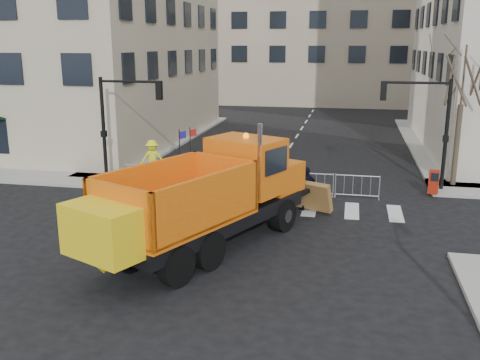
% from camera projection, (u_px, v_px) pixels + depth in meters
% --- Properties ---
extents(ground, '(120.00, 120.00, 0.00)m').
position_uv_depth(ground, '(225.00, 250.00, 18.62)').
color(ground, black).
rests_on(ground, ground).
extents(sidewalk_back, '(64.00, 5.00, 0.15)m').
position_uv_depth(sidewalk_back, '(265.00, 186.00, 26.66)').
color(sidewalk_back, gray).
rests_on(sidewalk_back, ground).
extents(building_far, '(30.00, 18.00, 24.00)m').
position_uv_depth(building_far, '(324.00, 0.00, 64.90)').
color(building_far, tan).
rests_on(building_far, ground).
extents(traffic_light_left, '(0.18, 0.18, 5.40)m').
position_uv_depth(traffic_light_left, '(104.00, 132.00, 26.65)').
color(traffic_light_left, black).
rests_on(traffic_light_left, ground).
extents(traffic_light_right, '(0.18, 0.18, 5.40)m').
position_uv_depth(traffic_light_right, '(446.00, 137.00, 25.26)').
color(traffic_light_right, black).
rests_on(traffic_light_right, ground).
extents(crowd_barriers, '(12.60, 0.60, 1.10)m').
position_uv_depth(crowd_barriers, '(246.00, 180.00, 25.83)').
color(crowd_barriers, '#9EA0A5').
rests_on(crowd_barriers, ground).
extents(street_tree, '(3.00, 3.00, 7.50)m').
position_uv_depth(street_tree, '(460.00, 112.00, 25.80)').
color(street_tree, '#382B21').
rests_on(street_tree, ground).
extents(plow_truck, '(7.35, 11.42, 4.35)m').
position_uv_depth(plow_truck, '(204.00, 196.00, 18.23)').
color(plow_truck, black).
rests_on(plow_truck, ground).
extents(cop_a, '(0.74, 0.55, 1.86)m').
position_uv_depth(cop_a, '(295.00, 179.00, 24.49)').
color(cop_a, black).
rests_on(cop_a, ground).
extents(cop_b, '(1.01, 0.86, 1.83)m').
position_uv_depth(cop_b, '(264.00, 184.00, 23.74)').
color(cop_b, black).
rests_on(cop_b, ground).
extents(cop_c, '(1.16, 1.09, 1.92)m').
position_uv_depth(cop_c, '(306.00, 188.00, 22.89)').
color(cop_c, black).
rests_on(cop_c, ground).
extents(worker, '(1.39, 1.00, 1.95)m').
position_uv_depth(worker, '(152.00, 158.00, 28.03)').
color(worker, '#F2F31C').
rests_on(worker, sidewalk_back).
extents(newspaper_box, '(0.53, 0.49, 1.10)m').
position_uv_depth(newspaper_box, '(434.00, 182.00, 24.99)').
color(newspaper_box, '#9C1C0C').
rests_on(newspaper_box, sidewalk_back).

